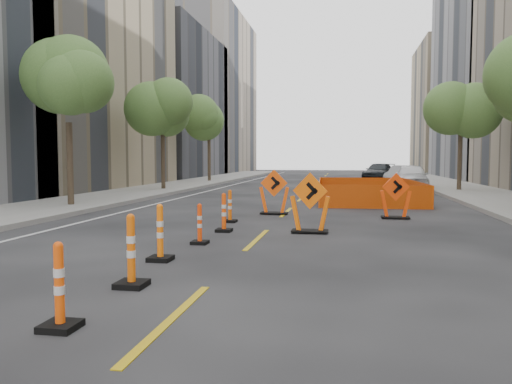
% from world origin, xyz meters
% --- Properties ---
extents(ground_plane, '(140.00, 140.00, 0.00)m').
position_xyz_m(ground_plane, '(0.00, 0.00, 0.00)').
color(ground_plane, black).
extents(sidewalk_left, '(4.00, 90.00, 0.15)m').
position_xyz_m(sidewalk_left, '(-9.00, 12.00, 0.07)').
color(sidewalk_left, gray).
rests_on(sidewalk_left, ground).
extents(bld_left_d, '(12.00, 16.00, 14.00)m').
position_xyz_m(bld_left_d, '(-17.00, 39.20, 7.00)').
color(bld_left_d, '#4C4C51').
rests_on(bld_left_d, ground).
extents(bld_left_e, '(12.00, 20.00, 20.00)m').
position_xyz_m(bld_left_e, '(-17.00, 55.60, 10.00)').
color(bld_left_e, gray).
rests_on(bld_left_e, ground).
extents(bld_right_e, '(12.00, 14.00, 16.00)m').
position_xyz_m(bld_right_e, '(17.00, 58.60, 8.00)').
color(bld_right_e, tan).
rests_on(bld_right_e, ground).
extents(tree_l_b, '(2.80, 2.80, 5.95)m').
position_xyz_m(tree_l_b, '(-8.40, 10.00, 4.53)').
color(tree_l_b, '#382B1E').
rests_on(tree_l_b, ground).
extents(tree_l_c, '(2.80, 2.80, 5.95)m').
position_xyz_m(tree_l_c, '(-8.40, 20.00, 4.53)').
color(tree_l_c, '#382B1E').
rests_on(tree_l_c, ground).
extents(tree_l_d, '(2.80, 2.80, 5.95)m').
position_xyz_m(tree_l_d, '(-8.40, 30.00, 4.53)').
color(tree_l_d, '#382B1E').
rests_on(tree_l_d, ground).
extents(tree_r_c, '(2.80, 2.80, 5.95)m').
position_xyz_m(tree_r_c, '(8.40, 22.00, 4.53)').
color(tree_r_c, '#382B1E').
rests_on(tree_r_c, ground).
extents(channelizer_1, '(0.40, 0.40, 1.02)m').
position_xyz_m(channelizer_1, '(-1.13, -2.57, 0.51)').
color(channelizer_1, '#F14D0A').
rests_on(channelizer_1, ground).
extents(channelizer_2, '(0.44, 0.44, 1.12)m').
position_xyz_m(channelizer_2, '(-1.12, -0.66, 0.56)').
color(channelizer_2, '#E45A09').
rests_on(channelizer_2, ground).
extents(channelizer_3, '(0.43, 0.43, 1.09)m').
position_xyz_m(channelizer_3, '(-1.39, 1.24, 0.55)').
color(channelizer_3, orange).
rests_on(channelizer_3, ground).
extents(channelizer_4, '(0.37, 0.37, 0.93)m').
position_xyz_m(channelizer_4, '(-1.18, 3.15, 0.46)').
color(channelizer_4, '#F23D0A').
rests_on(channelizer_4, ground).
extents(channelizer_5, '(0.41, 0.41, 1.03)m').
position_xyz_m(channelizer_5, '(-1.08, 5.06, 0.52)').
color(channelizer_5, '#FB490A').
rests_on(channelizer_5, ground).
extents(channelizer_6, '(0.39, 0.39, 0.99)m').
position_xyz_m(channelizer_6, '(-1.36, 6.97, 0.50)').
color(channelizer_6, '#E45609').
rests_on(channelizer_6, ground).
extents(chevron_sign_left, '(1.06, 0.66, 1.55)m').
position_xyz_m(chevron_sign_left, '(-0.34, 9.29, 0.78)').
color(chevron_sign_left, '#FF510A').
rests_on(chevron_sign_left, ground).
extents(chevron_sign_center, '(1.19, 0.92, 1.57)m').
position_xyz_m(chevron_sign_center, '(1.17, 5.27, 0.79)').
color(chevron_sign_center, '#FF650A').
rests_on(chevron_sign_center, ground).
extents(chevron_sign_right, '(1.09, 0.80, 1.47)m').
position_xyz_m(chevron_sign_right, '(3.67, 8.78, 0.74)').
color(chevron_sign_right, '#FF410A').
rests_on(chevron_sign_right, ground).
extents(safety_fence, '(4.57, 7.43, 0.91)m').
position_xyz_m(safety_fence, '(3.05, 15.43, 0.45)').
color(safety_fence, '#ED490C').
rests_on(safety_fence, ground).
extents(parked_car_near, '(2.24, 4.76, 1.58)m').
position_xyz_m(parked_car_near, '(5.98, 23.36, 0.79)').
color(parked_car_near, white).
rests_on(parked_car_near, ground).
extents(parked_car_mid, '(2.94, 4.49, 1.40)m').
position_xyz_m(parked_car_mid, '(6.00, 28.39, 0.70)').
color(parked_car_mid, gray).
rests_on(parked_car_mid, ground).
extents(parked_car_far, '(3.33, 5.34, 1.44)m').
position_xyz_m(parked_car_far, '(4.89, 35.86, 0.72)').
color(parked_car_far, black).
rests_on(parked_car_far, ground).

